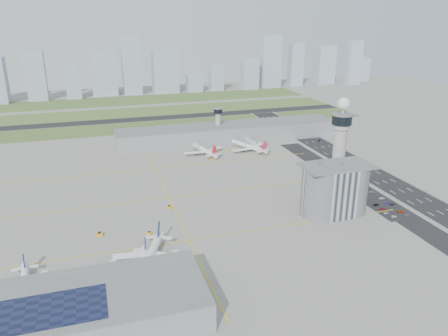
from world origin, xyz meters
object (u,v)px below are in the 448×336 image
object	(u,v)px
admin_building	(334,189)
tug_0	(66,274)
airplane_far_b	(249,143)
car_lot_2	(383,209)
control_tower	(340,142)
tug_3	(169,207)
tug_5	(229,151)
car_hw_2	(320,141)
car_lot_7	(401,211)
jet_bridge_far_1	(246,141)
car_lot_0	(394,216)
car_hw_1	(365,169)
car_lot_8	(392,204)
airplane_near_c	(149,252)
tug_2	(149,233)
car_lot_9	(387,203)
airplane_far_a	(203,147)
tug_1	(99,234)
tug_4	(212,159)
car_lot_3	(376,205)
car_lot_11	(372,192)
jet_bridge_near_1	(110,282)
jet_bridge_near_0	(38,294)
car_lot_4	(364,198)
airplane_near_b	(141,263)
car_hw_4	(278,126)
car_lot_6	(407,215)
car_lot_5	(357,194)
airplane_near_a	(23,282)
jet_bridge_near_2	(177,271)
car_lot_10	(382,198)
car_lot_1	(386,213)
secondary_tower	(218,122)

from	to	relation	value
admin_building	tug_0	bearing A→B (deg)	-171.19
airplane_far_b	car_lot_2	world-z (taller)	airplane_far_b
control_tower	tug_3	bearing A→B (deg)	177.02
tug_5	car_hw_2	bearing A→B (deg)	-125.91
car_lot_7	tug_3	bearing A→B (deg)	79.75
control_tower	jet_bridge_far_1	size ratio (longest dim) A/B	4.61
car_lot_0	car_hw_1	distance (m)	83.54
tug_5	car_lot_8	xyz separation A→B (m)	(64.97, -137.95, -0.24)
airplane_near_c	tug_3	xyz separation A→B (m)	(20.73, 60.40, -5.33)
tug_2	car_lot_9	world-z (taller)	tug_2
control_tower	airplane_far_a	xyz separation A→B (m)	(-65.63, 108.23, -28.86)
tug_1	tug_4	distance (m)	143.73
car_lot_3	car_lot_11	distance (m)	21.03
tug_5	car_lot_7	xyz separation A→B (m)	(63.15, -148.69, -0.17)
car_lot_11	car_hw_1	xyz separation A→B (m)	(22.17, 40.49, -0.05)
jet_bridge_near_1	car_lot_3	bearing A→B (deg)	-66.60
car_lot_2	car_lot_7	bearing A→B (deg)	-131.28
control_tower	jet_bridge_near_0	xyz separation A→B (m)	(-185.00, -69.00, -32.19)
car_lot_4	car_lot_11	bearing A→B (deg)	-54.32
airplane_near_c	tug_0	bearing A→B (deg)	-68.36
car_lot_4	car_lot_11	distance (m)	13.59
airplane_near_b	car_lot_7	distance (m)	161.17
control_tower	car_lot_11	world-z (taller)	control_tower
airplane_near_c	car_hw_4	size ratio (longest dim) A/B	13.82
car_lot_6	jet_bridge_far_1	bearing A→B (deg)	15.27
jet_bridge_far_1	car_lot_3	xyz separation A→B (m)	(31.92, -153.23, -2.26)
airplane_near_c	tug_2	size ratio (longest dim) A/B	16.16
car_lot_3	car_lot_5	distance (m)	18.60
airplane_far_a	airplane_far_b	bearing A→B (deg)	-106.93
airplane_near_a	car_lot_2	world-z (taller)	airplane_near_a
airplane_far_a	car_lot_4	xyz separation A→B (m)	(76.15, -126.26, -5.62)
car_lot_9	car_lot_11	world-z (taller)	car_lot_11
car_lot_11	car_hw_2	distance (m)	126.25
jet_bridge_near_2	car_lot_6	size ratio (longest dim) A/B	3.42
airplane_near_a	jet_bridge_near_0	size ratio (longest dim) A/B	2.51
car_lot_9	car_lot_10	world-z (taller)	car_lot_9
airplane_far_a	car_lot_0	distance (m)	173.56
jet_bridge_near_1	tug_0	distance (m)	24.37
jet_bridge_far_1	tug_1	distance (m)	197.94
airplane_far_b	car_lot_0	distance (m)	157.19
car_lot_1	car_lot_11	xyz separation A→B (m)	(11.83, 30.88, 0.05)
tug_0	car_hw_1	world-z (taller)	tug_0
car_lot_4	car_lot_5	world-z (taller)	car_lot_5
tug_3	car_lot_5	bearing A→B (deg)	175.95
secondary_tower	jet_bridge_near_2	size ratio (longest dim) A/B	2.28
airplane_far_a	jet_bridge_near_1	distance (m)	198.52
airplane_near_b	tug_5	size ratio (longest dim) A/B	12.75
secondary_tower	car_lot_6	bearing A→B (deg)	-71.73
airplane_far_a	car_lot_8	xyz separation A→B (m)	(87.51, -140.02, -5.61)
tug_5	car_lot_9	bearing A→B (deg)	165.43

